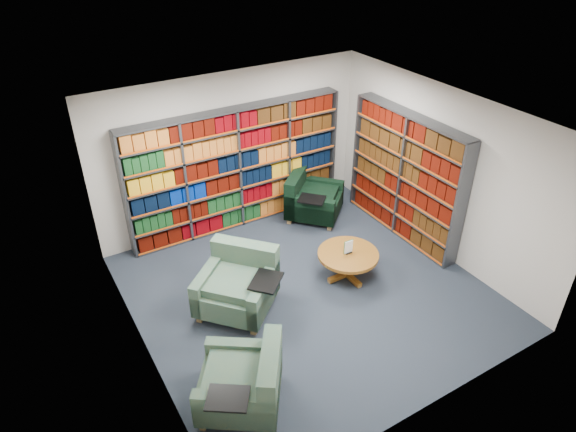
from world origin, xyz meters
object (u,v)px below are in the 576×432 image
chair_teal_left (239,285)px  coffee_table (348,258)px  chair_green_right (310,200)px  chair_teal_front (247,383)px

chair_teal_left → coffee_table: size_ratio=1.48×
chair_teal_left → coffee_table: 1.78m
chair_green_right → coffee_table: bearing=-104.9°
chair_green_right → chair_teal_left: bearing=-144.9°
chair_teal_front → coffee_table: size_ratio=1.35×
chair_teal_front → coffee_table: chair_teal_front is taller
chair_teal_left → chair_teal_front: chair_teal_left is taller
chair_green_right → coffee_table: 1.93m
chair_teal_front → coffee_table: (2.47, 1.36, 0.02)m
chair_teal_left → coffee_table: bearing=-9.0°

